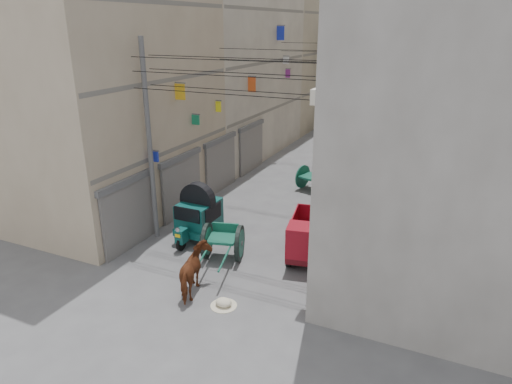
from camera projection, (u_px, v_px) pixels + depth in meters
The scene contains 18 objects.
ground at pixel (134, 345), 12.69m from camera, with size 140.00×140.00×0.00m, color #494A4C.
building_row_left at pixel (294, 46), 42.67m from camera, with size 8.00×62.00×14.00m.
building_row_right at pixel (483, 50), 36.40m from camera, with size 8.00×62.00×14.00m.
end_cap_building at pixel (421, 38), 66.67m from camera, with size 22.00×10.00×13.00m, color tan.
shutters_left at pixel (203, 172), 22.55m from camera, with size 0.18×14.40×2.88m.
signboards at pixel (342, 104), 29.96m from camera, with size 8.22×40.52×5.67m.
ac_units at pixel (349, 55), 15.22m from camera, with size 0.70×6.55×3.35m.
utility_poles at pixel (321, 107), 25.79m from camera, with size 7.40×22.20×8.00m.
overhead_cables at pixel (309, 59), 22.62m from camera, with size 7.40×22.52×1.12m.
auto_rickshaw at pixel (198, 213), 18.76m from camera, with size 1.49×2.60×1.83m.
tonga_cart at pixel (223, 241), 17.16m from camera, with size 1.89×3.22×1.37m.
mini_truck at pixel (308, 240), 17.01m from camera, with size 1.89×3.22×1.70m.
second_cart at pixel (313, 178), 24.24m from camera, with size 1.75×1.64×1.27m.
feed_sack at pixel (224, 302), 14.41m from camera, with size 0.53×0.42×0.26m, color beige.
horse at pixel (195, 272), 14.90m from camera, with size 0.86×1.88×1.59m, color brown.
distant_car_white at pixel (328, 130), 35.91m from camera, with size 1.31×3.25×1.11m, color white.
distant_car_grey at pixel (392, 115), 41.85m from camera, with size 1.19×3.41×1.12m, color #4B504E.
distant_car_green at pixel (371, 106), 45.62m from camera, with size 1.87×4.60×1.34m, color #1C5233.
Camera 1 is at (7.46, -8.05, 8.41)m, focal length 32.00 mm.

